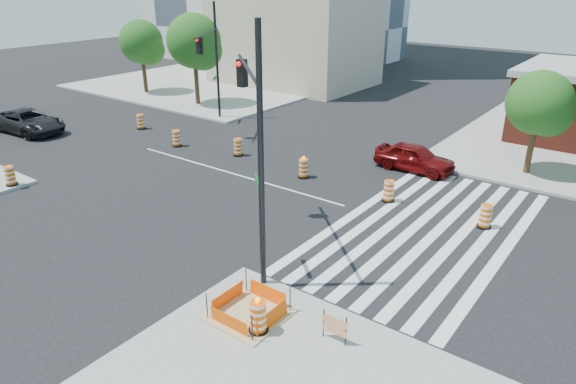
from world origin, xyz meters
name	(u,v)px	position (x,y,z in m)	size (l,w,h in m)	color
ground	(232,173)	(0.00, 0.00, 0.00)	(120.00, 120.00, 0.00)	black
sidewalk_nw	(221,81)	(-18.00, 18.00, 0.07)	(22.00, 22.00, 0.15)	gray
crosswalk_east	(426,229)	(10.95, 0.00, 0.01)	(6.75, 13.50, 0.01)	silver
lane_centerline	(232,173)	(0.00, 0.00, 0.01)	(14.00, 0.12, 0.01)	silver
excavation_pit	(249,313)	(9.00, -9.00, 0.22)	(2.20, 2.20, 0.90)	tan
beige_midrise	(294,30)	(-12.00, 22.00, 5.00)	(14.00, 10.00, 10.00)	tan
red_coupe	(415,157)	(7.58, 6.29, 0.74)	(1.74, 4.32, 1.47)	#560707
dark_suv	(28,121)	(-16.15, -2.46, 0.77)	(2.56, 5.56, 1.54)	black
signal_pole_se	(254,123)	(6.88, -6.10, 5.26)	(4.85, 4.54, 8.59)	black
signal_pole_nw	(212,54)	(-7.54, 6.48, 4.91)	(3.43, 5.15, 8.01)	black
pit_drum	(258,318)	(9.75, -9.46, 0.64)	(0.60, 0.60, 1.19)	black
sw_corner_drum	(10,176)	(-7.40, -8.08, 0.61)	(0.58, 0.58, 0.99)	black
barricade	(335,326)	(11.74, -8.46, 0.67)	(0.80, 0.08, 0.94)	#F05805
tree_north_a	(142,44)	(-19.69, 10.24, 4.25)	(3.77, 3.73, 6.34)	#382314
tree_north_b	(195,44)	(-12.72, 9.87, 4.82)	(4.22, 4.22, 7.18)	#382314
tree_north_c	(540,107)	(12.70, 9.24, 3.69)	(3.30, 3.24, 5.51)	#382314
median_drum_0	(141,122)	(-10.85, 2.59, 0.48)	(0.60, 0.60, 1.02)	black
median_drum_1	(177,139)	(-5.93, 1.44, 0.48)	(0.60, 0.60, 1.02)	black
median_drum_2	(238,148)	(-1.71, 2.40, 0.48)	(0.60, 0.60, 1.02)	black
median_drum_3	(303,169)	(3.40, 1.81, 0.49)	(0.60, 0.60, 1.18)	black
median_drum_4	(389,192)	(8.36, 1.69, 0.48)	(0.60, 0.60, 1.02)	black
median_drum_5	(485,217)	(12.83, 1.65, 0.48)	(0.60, 0.60, 1.02)	black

